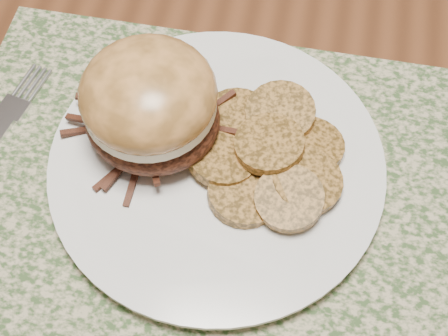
# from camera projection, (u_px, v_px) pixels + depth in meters

# --- Properties ---
(dining_table) EXTENTS (1.50, 0.90, 0.75)m
(dining_table) POSITION_uv_depth(u_px,v_px,m) (389.00, 230.00, 0.59)
(dining_table) COLOR brown
(dining_table) RESTS_ON ground
(placemat) EXTENTS (0.45, 0.33, 0.00)m
(placemat) POSITION_uv_depth(u_px,v_px,m) (210.00, 191.00, 0.52)
(placemat) COLOR #39542B
(placemat) RESTS_ON dining_table
(dinner_plate) EXTENTS (0.26, 0.26, 0.02)m
(dinner_plate) POSITION_uv_depth(u_px,v_px,m) (217.00, 165.00, 0.52)
(dinner_plate) COLOR white
(dinner_plate) RESTS_ON placemat
(pork_sandwich) EXTENTS (0.14, 0.13, 0.08)m
(pork_sandwich) POSITION_uv_depth(u_px,v_px,m) (150.00, 104.00, 0.49)
(pork_sandwich) COLOR black
(pork_sandwich) RESTS_ON dinner_plate
(roasted_potatoes) EXTENTS (0.14, 0.15, 0.03)m
(roasted_potatoes) POSITION_uv_depth(u_px,v_px,m) (269.00, 154.00, 0.50)
(roasted_potatoes) COLOR #A46E30
(roasted_potatoes) RESTS_ON dinner_plate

